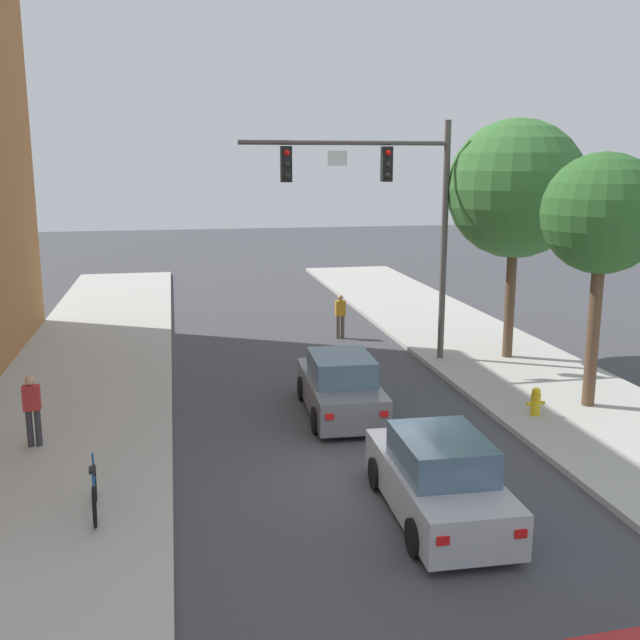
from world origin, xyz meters
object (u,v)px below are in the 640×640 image
Objects in this scene: car_following_silver at (438,479)px; fire_hydrant at (536,401)px; pedestrian_sidewalk_left_walker at (32,407)px; pedestrian_crossing_road at (340,314)px; street_tree_second at (516,189)px; traffic_signal_mast at (389,197)px; bicycle_leaning at (94,493)px; street_tree_nearest at (603,215)px; car_lead_grey at (340,387)px.

car_following_silver is 5.94× the size of fire_hydrant.
pedestrian_crossing_road is at bearing 45.86° from pedestrian_sidewalk_left_walker.
street_tree_second reaches higher than pedestrian_sidewalk_left_walker.
traffic_signal_mast is 4.57× the size of pedestrian_crossing_road.
street_tree_nearest is at bearing 17.57° from bicycle_leaning.
street_tree_nearest is 5.07m from street_tree_second.
street_tree_nearest is at bearing 0.82° from pedestrian_sidewalk_left_walker.
street_tree_second reaches higher than pedestrian_crossing_road.
pedestrian_crossing_road is 0.25× the size of street_tree_nearest.
street_tree_second is (13.81, 5.24, 4.49)m from pedestrian_sidewalk_left_walker.
bicycle_leaning is 13.46m from street_tree_nearest.
street_tree_second reaches higher than fire_hydrant.
street_tree_nearest is at bearing -8.79° from car_lead_grey.
car_lead_grey is at bearing 162.90° from fire_hydrant.
car_following_silver is at bearing -9.65° from bicycle_leaning.
car_lead_grey is 7.43m from bicycle_leaning.
car_lead_grey is 2.43× the size of bicycle_leaning.
car_following_silver is 12.57m from street_tree_second.
car_lead_grey is at bearing 9.28° from pedestrian_sidewalk_left_walker.
fire_hydrant is at bearing -69.08° from traffic_signal_mast.
traffic_signal_mast is at bearing 29.50° from pedestrian_sidewalk_left_walker.
pedestrian_crossing_road is at bearing 98.98° from traffic_signal_mast.
car_lead_grey is at bearing 40.47° from bicycle_leaning.
pedestrian_sidewalk_left_walker is 4.01m from bicycle_leaning.
pedestrian_crossing_road is at bearing 84.43° from car_following_silver.
car_lead_grey is 2.62× the size of pedestrian_crossing_road.
bicycle_leaning is at bearing -161.95° from fire_hydrant.
traffic_signal_mast is at bearing 175.93° from street_tree_second.
fire_hydrant is (2.21, -5.78, -4.83)m from traffic_signal_mast.
pedestrian_sidewalk_left_walker is 0.93× the size of bicycle_leaning.
pedestrian_sidewalk_left_walker is 1.00× the size of pedestrian_crossing_road.
pedestrian_crossing_road is (1.87, 8.24, 0.19)m from car_lead_grey.
car_lead_grey is 1.01× the size of car_following_silver.
fire_hydrant is at bearing 46.40° from car_following_silver.
car_following_silver is at bearing -30.99° from pedestrian_sidewalk_left_walker.
bicycle_leaning is 15.87m from street_tree_second.
street_tree_nearest is (6.43, -0.99, 4.37)m from car_lead_grey.
traffic_signal_mast is at bearing -81.02° from pedestrian_crossing_road.
street_tree_second reaches higher than car_lead_grey.
car_lead_grey is 0.66× the size of street_tree_nearest.
street_tree_second reaches higher than street_tree_nearest.
car_following_silver is 6.10m from fire_hydrant.
street_tree_nearest is at bearing 14.66° from fire_hydrant.
pedestrian_sidewalk_left_walker is at bearing -134.14° from pedestrian_crossing_road.
street_tree_nearest reaches higher than pedestrian_crossing_road.
pedestrian_crossing_road is 7.80m from street_tree_second.
street_tree_second is at bearing 71.61° from fire_hydrant.
car_following_silver is at bearing -133.60° from fire_hydrant.
pedestrian_crossing_road is 15.08m from bicycle_leaning.
car_lead_grey is at bearing -102.79° from pedestrian_crossing_road.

